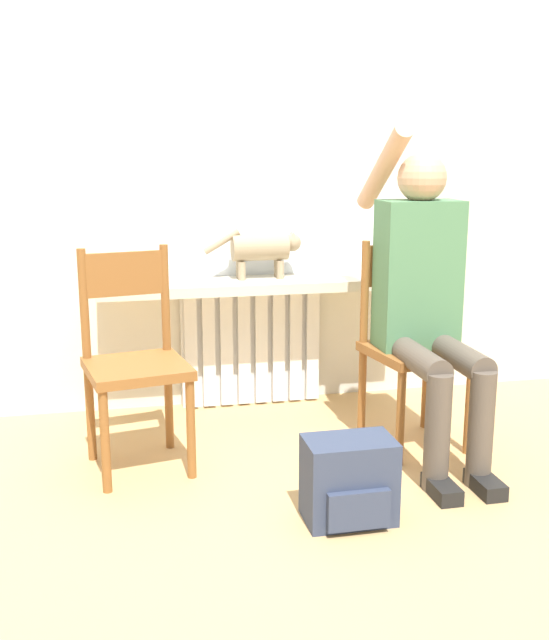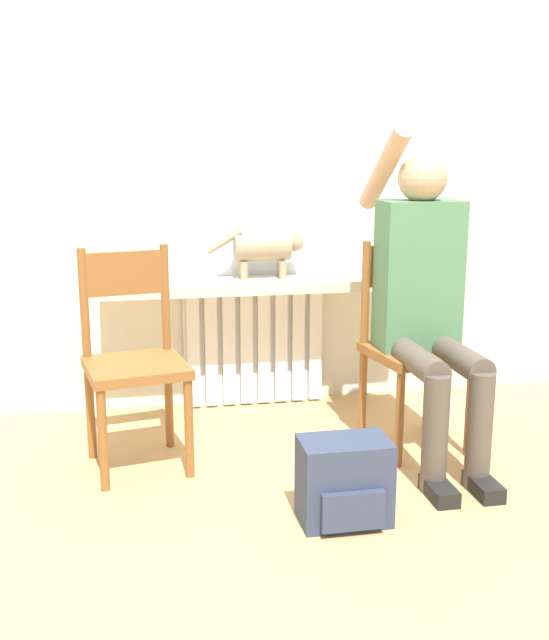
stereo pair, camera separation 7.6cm
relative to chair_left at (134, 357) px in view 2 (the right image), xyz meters
name	(u,v)px [view 2 (the right image)]	position (x,y,z in m)	size (l,w,h in m)	color
ground_plane	(304,502)	(0.61, -0.48, -0.46)	(12.00, 12.00, 0.00)	tan
wall_with_window	(250,136)	(0.61, 0.75, 0.89)	(7.00, 0.06, 2.70)	silver
radiator	(254,345)	(0.61, 0.67, -0.15)	(0.72, 0.08, 0.62)	white
windowsill	(257,285)	(0.61, 0.56, 0.18)	(1.52, 0.31, 0.05)	beige
window_glass	(251,149)	(0.61, 0.71, 0.83)	(1.46, 0.01, 1.24)	white
chair_left	(134,357)	(0.00, 0.00, 0.00)	(0.45, 0.45, 0.90)	brown
chair_right	(412,343)	(1.20, 0.00, 0.00)	(0.45, 0.45, 0.90)	brown
person	(426,293)	(1.21, -0.12, 0.24)	(0.36, 1.01, 1.40)	brown
cat	(265,248)	(0.65, 0.60, 0.35)	(0.49, 0.13, 0.25)	#9E896B
backpack	(344,482)	(0.71, -0.65, -0.31)	(0.31, 0.23, 0.30)	#333D56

